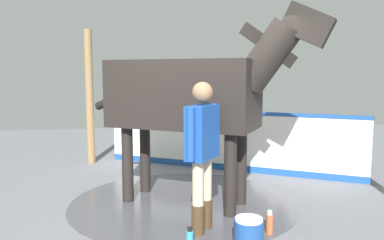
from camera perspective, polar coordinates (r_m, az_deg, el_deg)
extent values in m
cube|color=slate|center=(5.52, -1.31, -12.61)|extent=(16.00, 16.00, 0.02)
cylinder|color=#4C4C54|center=(5.71, -1.21, -11.82)|extent=(3.21, 3.21, 0.00)
cube|color=white|center=(7.42, 5.12, -3.21)|extent=(4.28, 2.63, 1.07)
cube|color=#1E4C99|center=(7.34, 5.17, 1.13)|extent=(4.30, 2.65, 0.06)
cube|color=#1E4C99|center=(7.52, 5.08, -6.78)|extent=(4.29, 2.64, 0.12)
cylinder|color=olive|center=(8.13, -14.65, 3.20)|extent=(0.16, 0.16, 2.68)
cube|color=black|center=(5.41, -1.25, 3.83)|extent=(2.19, 1.82, 0.92)
cylinder|color=black|center=(5.54, 7.12, -6.63)|extent=(0.16, 0.16, 1.08)
cylinder|color=black|center=(5.07, 5.57, -7.88)|extent=(0.16, 0.16, 1.08)
cylinder|color=black|center=(6.11, -6.82, -5.35)|extent=(0.16, 0.16, 1.08)
cylinder|color=black|center=(5.69, -9.33, -6.31)|extent=(0.16, 0.16, 1.08)
cylinder|color=black|center=(5.05, 10.91, 9.11)|extent=(0.93, 0.79, 0.95)
cube|color=black|center=(5.06, 10.95, 10.66)|extent=(0.66, 0.43, 0.59)
cube|color=black|center=(5.01, 16.42, 13.08)|extent=(0.70, 0.58, 0.56)
cylinder|color=black|center=(5.95, -11.00, 3.02)|extent=(0.66, 0.47, 0.35)
cylinder|color=#47331E|center=(4.60, 0.87, -14.25)|extent=(0.15, 0.15, 0.34)
cylinder|color=#C6B793|center=(4.47, 0.88, -9.10)|extent=(0.13, 0.13, 0.52)
cylinder|color=#47331E|center=(4.79, 2.06, -13.37)|extent=(0.15, 0.15, 0.34)
cylinder|color=#C6B793|center=(4.66, 2.08, -8.41)|extent=(0.13, 0.13, 0.52)
cube|color=#19479E|center=(4.45, 1.51, -1.76)|extent=(0.47, 0.54, 0.61)
cylinder|color=#19479E|center=(4.18, -0.21, -2.11)|extent=(0.09, 0.09, 0.58)
cylinder|color=#19479E|center=(4.72, 3.04, -1.08)|extent=(0.09, 0.09, 0.58)
sphere|color=#936B4C|center=(4.40, 1.53, 4.05)|extent=(0.23, 0.23, 0.23)
cylinder|color=#1E478C|center=(4.41, 8.21, -15.84)|extent=(0.32, 0.32, 0.26)
cylinder|color=white|center=(4.36, 8.25, -14.06)|extent=(0.29, 0.29, 0.03)
cylinder|color=#3399CC|center=(4.30, -0.32, -16.95)|extent=(0.08, 0.08, 0.19)
cylinder|color=black|center=(4.25, -0.32, -15.54)|extent=(0.05, 0.05, 0.04)
cylinder|color=#CC5933|center=(4.72, 11.18, -14.60)|extent=(0.08, 0.08, 0.23)
cylinder|color=white|center=(4.67, 11.22, -13.03)|extent=(0.06, 0.06, 0.05)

